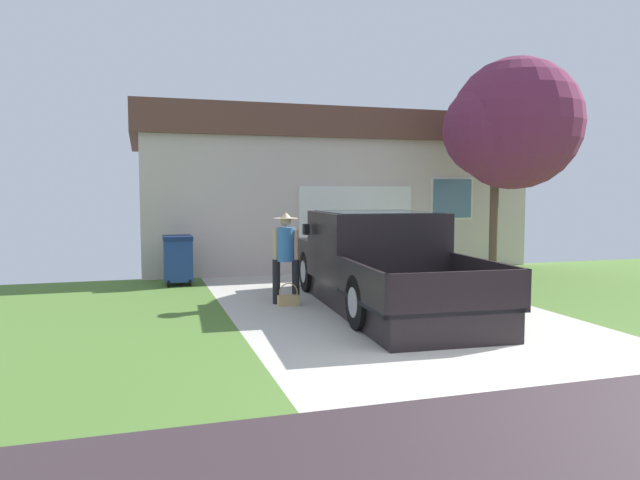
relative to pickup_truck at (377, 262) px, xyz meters
name	(u,v)px	position (x,y,z in m)	size (l,w,h in m)	color
pickup_truck	(377,262)	(0.00, 0.00, 0.00)	(2.34, 5.60, 1.65)	black
person_with_hat	(286,251)	(-1.57, 0.42, 0.21)	(0.46, 0.43, 1.64)	black
handbag	(288,299)	(-1.56, 0.26, -0.62)	(0.37, 0.16, 0.40)	tan
house_with_garage	(315,190)	(1.03, 7.32, 1.32)	(10.50, 6.73, 4.07)	beige
front_yard_tree	(509,128)	(4.03, 1.96, 2.69)	(3.16, 2.96, 5.02)	brown
wheeled_trash_bin	(178,258)	(-3.27, 3.23, -0.16)	(0.60, 0.72, 1.06)	navy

